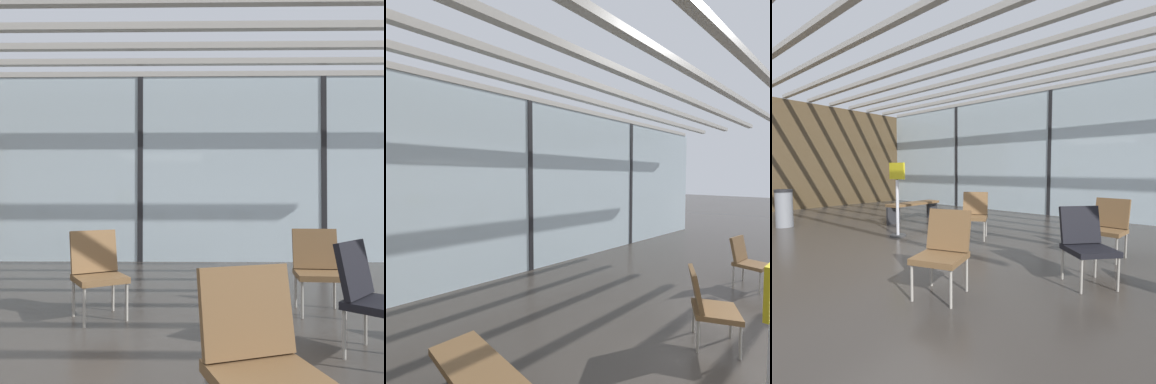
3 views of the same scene
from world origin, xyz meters
TOP-DOWN VIEW (x-y plane):
  - glass_curtain_wall at (0.00, 5.20)m, footprint 14.00×0.08m
  - window_mullion_1 at (0.00, 5.20)m, footprint 0.10×0.12m
  - window_mullion_2 at (3.50, 5.20)m, footprint 0.10×0.12m
  - parked_airplane at (-0.82, 9.65)m, footprint 13.80×4.45m
  - lounge_chair_0 at (0.07, 1.56)m, footprint 0.68×0.70m
  - lounge_chair_1 at (2.39, 1.81)m, footprint 0.52×0.56m
  - lounge_chair_2 at (2.44, 0.56)m, footprint 0.71×0.71m
  - lounge_chair_4 at (1.39, -0.69)m, footprint 0.62×0.65m

SIDE VIEW (x-z plane):
  - lounge_chair_0 at x=0.07m, z-range 0.06..0.93m
  - lounge_chair_1 at x=2.39m, z-range 0.06..0.93m
  - lounge_chair_2 at x=2.44m, z-range 0.06..0.93m
  - lounge_chair_4 at x=1.39m, z-range 0.06..0.93m
  - glass_curtain_wall at x=0.00m, z-range 0.00..3.54m
  - window_mullion_1 at x=0.00m, z-range 0.00..3.54m
  - window_mullion_2 at x=3.50m, z-range 0.00..3.54m
  - parked_airplane at x=-0.82m, z-range 0.00..4.45m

